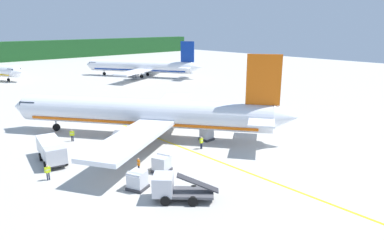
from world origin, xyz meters
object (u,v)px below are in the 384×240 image
(airliner_foreground, at_px, (146,114))
(crew_marshaller, at_px, (139,164))
(airliner_mid_apron, at_px, (142,67))
(cargo_container_mid, at_px, (137,180))
(crew_loader_right, at_px, (72,135))
(cargo_container_far, at_px, (207,134))
(crew_loader_left, at_px, (48,171))
(cargo_container_near, at_px, (162,164))
(crew_supervisor, at_px, (201,142))
(service_truck_baggage, at_px, (51,150))
(airliner_distant, at_px, (23,53))
(service_truck_fuel, at_px, (173,188))

(airliner_foreground, relative_size, crew_marshaller, 21.84)
(airliner_mid_apron, relative_size, cargo_container_mid, 14.95)
(cargo_container_mid, bearing_deg, crew_loader_right, 85.08)
(cargo_container_far, bearing_deg, crew_loader_left, 174.76)
(cargo_container_near, xyz_separation_m, crew_supervisor, (8.10, 2.14, 0.08))
(service_truck_baggage, distance_m, crew_loader_left, 5.43)
(cargo_container_far, xyz_separation_m, crew_loader_left, (-21.11, 1.94, 0.12))
(cargo_container_mid, height_order, crew_loader_right, cargo_container_mid)
(cargo_container_far, bearing_deg, airliner_distant, 81.04)
(airliner_mid_apron, distance_m, cargo_container_mid, 76.00)
(airliner_mid_apron, bearing_deg, crew_loader_right, -133.76)
(airliner_foreground, relative_size, cargo_container_mid, 15.69)
(crew_loader_right, relative_size, crew_supervisor, 1.01)
(airliner_foreground, bearing_deg, cargo_container_near, -118.10)
(cargo_container_near, height_order, crew_marshaller, cargo_container_near)
(airliner_distant, xyz_separation_m, service_truck_baggage, (-42.67, -144.71, -0.48))
(airliner_foreground, distance_m, crew_supervisor, 9.49)
(cargo_container_far, relative_size, crew_loader_right, 1.12)
(service_truck_fuel, distance_m, crew_loader_left, 13.67)
(cargo_container_mid, bearing_deg, airliner_mid_apron, 54.83)
(service_truck_fuel, xyz_separation_m, cargo_container_far, (14.33, 9.93, -0.33))
(crew_marshaller, relative_size, crew_supervisor, 1.01)
(airliner_mid_apron, height_order, service_truck_fuel, airliner_mid_apron)
(airliner_mid_apron, height_order, crew_loader_right, airliner_mid_apron)
(cargo_container_mid, bearing_deg, cargo_container_far, 20.98)
(cargo_container_near, height_order, cargo_container_far, cargo_container_near)
(airliner_mid_apron, height_order, cargo_container_mid, airliner_mid_apron)
(crew_loader_left, relative_size, crew_supervisor, 1.03)
(airliner_mid_apron, bearing_deg, crew_marshaller, -125.12)
(crew_loader_right, bearing_deg, airliner_distant, 74.82)
(service_truck_fuel, xyz_separation_m, cargo_container_near, (3.17, 5.72, -0.32))
(service_truck_fuel, distance_m, cargo_container_far, 17.44)
(service_truck_fuel, distance_m, cargo_container_mid, 4.16)
(cargo_container_near, height_order, crew_loader_right, cargo_container_near)
(crew_loader_left, bearing_deg, service_truck_fuel, -60.27)
(airliner_foreground, height_order, cargo_container_near, airliner_foreground)
(airliner_foreground, height_order, crew_supervisor, airliner_foreground)
(airliner_distant, relative_size, crew_loader_left, 12.17)
(crew_loader_right, xyz_separation_m, crew_supervisor, (10.89, -14.16, -0.01))
(cargo_container_mid, xyz_separation_m, crew_marshaller, (2.36, 3.24, 0.05))
(airliner_mid_apron, height_order, crew_supervisor, airliner_mid_apron)
(cargo_container_near, bearing_deg, crew_loader_right, 99.71)
(crew_loader_right, bearing_deg, crew_loader_left, -125.20)
(cargo_container_near, xyz_separation_m, crew_marshaller, (-1.98, 1.51, 0.09))
(cargo_container_near, xyz_separation_m, cargo_container_far, (11.16, 4.21, -0.01))
(crew_supervisor, bearing_deg, airliner_distant, 80.05)
(airliner_foreground, distance_m, crew_marshaller, 12.61)
(cargo_container_mid, bearing_deg, service_truck_fuel, -73.67)
(airliner_mid_apron, relative_size, cargo_container_far, 18.66)
(service_truck_fuel, relative_size, crew_loader_right, 3.32)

